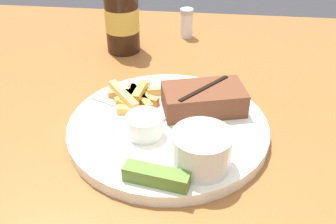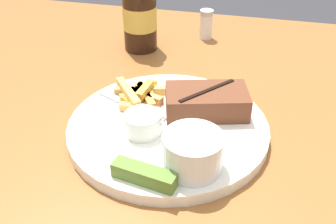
{
  "view_description": "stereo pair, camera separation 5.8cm",
  "coord_description": "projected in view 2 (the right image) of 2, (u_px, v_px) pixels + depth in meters",
  "views": [
    {
      "loc": [
        0.05,
        -0.47,
        1.1
      ],
      "look_at": [
        0.0,
        0.0,
        0.78
      ],
      "focal_mm": 42.0,
      "sensor_mm": 36.0,
      "label": 1
    },
    {
      "loc": [
        0.11,
        -0.46,
        1.1
      ],
      "look_at": [
        0.0,
        0.0,
        0.78
      ],
      "focal_mm": 42.0,
      "sensor_mm": 36.0,
      "label": 2
    }
  ],
  "objects": [
    {
      "name": "dipping_sauce_cup",
      "position": [
        143.0,
        123.0,
        0.56
      ],
      "size": [
        0.05,
        0.05,
        0.03
      ],
      "color": "silver",
      "rests_on": "dinner_plate"
    },
    {
      "name": "dining_table",
      "position": [
        168.0,
        172.0,
        0.64
      ],
      "size": [
        1.21,
        1.04,
        0.74
      ],
      "color": "#935B2D",
      "rests_on": "ground_plane"
    },
    {
      "name": "salt_shaker",
      "position": [
        205.0,
        24.0,
        0.87
      ],
      "size": [
        0.03,
        0.03,
        0.07
      ],
      "color": "white",
      "rests_on": "dining_table"
    },
    {
      "name": "pickle_spear",
      "position": [
        144.0,
        175.0,
        0.48
      ],
      "size": [
        0.09,
        0.04,
        0.02
      ],
      "color": "#567A2D",
      "rests_on": "dinner_plate"
    },
    {
      "name": "dinner_plate",
      "position": [
        168.0,
        128.0,
        0.59
      ],
      "size": [
        0.3,
        0.3,
        0.02
      ],
      "color": "white",
      "rests_on": "dining_table"
    },
    {
      "name": "fork_utensil",
      "position": [
        129.0,
        104.0,
        0.63
      ],
      "size": [
        0.13,
        0.06,
        0.0
      ],
      "rotation": [
        0.0,
        0.0,
        5.87
      ],
      "color": "#B7B7BC",
      "rests_on": "dinner_plate"
    },
    {
      "name": "fries_pile",
      "position": [
        143.0,
        94.0,
        0.64
      ],
      "size": [
        0.11,
        0.1,
        0.02
      ],
      "color": "gold",
      "rests_on": "dinner_plate"
    },
    {
      "name": "beer_bottle",
      "position": [
        140.0,
        16.0,
        0.8
      ],
      "size": [
        0.07,
        0.07,
        0.2
      ],
      "color": "black",
      "rests_on": "dining_table"
    },
    {
      "name": "coleslaw_cup",
      "position": [
        193.0,
        150.0,
        0.49
      ],
      "size": [
        0.08,
        0.08,
        0.05
      ],
      "color": "white",
      "rests_on": "dinner_plate"
    },
    {
      "name": "steak_portion",
      "position": [
        207.0,
        101.0,
        0.6
      ],
      "size": [
        0.14,
        0.1,
        0.04
      ],
      "color": "brown",
      "rests_on": "dinner_plate"
    }
  ]
}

